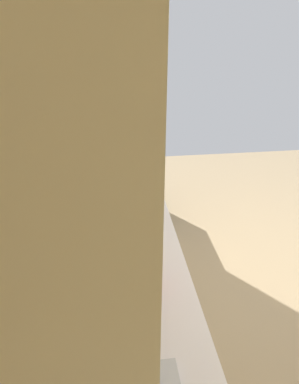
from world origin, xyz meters
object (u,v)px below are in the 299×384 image
object	(u,v)px
oven_range	(113,176)
kettle	(137,276)
microwave	(111,161)
bowl	(133,246)

from	to	relation	value
oven_range	kettle	world-z (taller)	oven_range
oven_range	microwave	world-z (taller)	microwave
bowl	kettle	bearing A→B (deg)	-180.00
oven_range	kettle	bearing A→B (deg)	-177.88
oven_range	bowl	bearing A→B (deg)	-177.57
microwave	bowl	size ratio (longest dim) A/B	2.64
microwave	bowl	bearing A→B (deg)	-174.15
oven_range	kettle	distance (m)	2.23
kettle	bowl	bearing A→B (deg)	0.00
oven_range	kettle	xyz separation A→B (m)	(-2.17, -0.08, 0.52)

